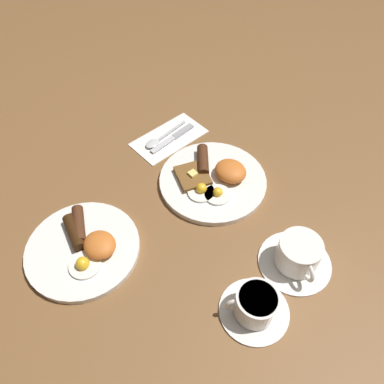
{
  "coord_description": "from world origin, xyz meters",
  "views": [
    {
      "loc": [
        -0.42,
        0.48,
        0.72
      ],
      "look_at": [
        -0.0,
        0.07,
        0.03
      ],
      "focal_mm": 35.0,
      "sensor_mm": 36.0,
      "label": 1
    }
  ],
  "objects_px": {
    "breakfast_plate_near": "(213,179)",
    "knife": "(174,137)",
    "breakfast_plate_far": "(84,247)",
    "teacup_near": "(298,256)",
    "teacup_far": "(255,306)",
    "spoon": "(157,140)"
  },
  "relations": [
    {
      "from": "breakfast_plate_near",
      "to": "knife",
      "type": "distance_m",
      "value": 0.2
    },
    {
      "from": "breakfast_plate_far",
      "to": "teacup_near",
      "type": "height_order",
      "value": "teacup_near"
    },
    {
      "from": "teacup_near",
      "to": "teacup_far",
      "type": "xyz_separation_m",
      "value": [
        -0.01,
        0.15,
        -0.0
      ]
    },
    {
      "from": "breakfast_plate_far",
      "to": "teacup_far",
      "type": "bearing_deg",
      "value": -155.45
    },
    {
      "from": "breakfast_plate_far",
      "to": "spoon",
      "type": "bearing_deg",
      "value": -65.69
    },
    {
      "from": "breakfast_plate_near",
      "to": "teacup_near",
      "type": "relative_size",
      "value": 1.73
    },
    {
      "from": "teacup_near",
      "to": "spoon",
      "type": "relative_size",
      "value": 1.03
    },
    {
      "from": "spoon",
      "to": "breakfast_plate_near",
      "type": "bearing_deg",
      "value": 87.89
    },
    {
      "from": "teacup_near",
      "to": "spoon",
      "type": "xyz_separation_m",
      "value": [
        0.5,
        -0.03,
        -0.02
      ]
    },
    {
      "from": "teacup_near",
      "to": "spoon",
      "type": "distance_m",
      "value": 0.5
    },
    {
      "from": "breakfast_plate_near",
      "to": "knife",
      "type": "height_order",
      "value": "breakfast_plate_near"
    },
    {
      "from": "teacup_near",
      "to": "knife",
      "type": "height_order",
      "value": "teacup_near"
    },
    {
      "from": "teacup_far",
      "to": "knife",
      "type": "bearing_deg",
      "value": -25.24
    },
    {
      "from": "knife",
      "to": "teacup_near",
      "type": "bearing_deg",
      "value": 78.5
    },
    {
      "from": "breakfast_plate_far",
      "to": "spoon",
      "type": "distance_m",
      "value": 0.38
    },
    {
      "from": "breakfast_plate_far",
      "to": "knife",
      "type": "distance_m",
      "value": 0.41
    },
    {
      "from": "breakfast_plate_near",
      "to": "spoon",
      "type": "xyz_separation_m",
      "value": [
        0.21,
        0.01,
        -0.01
      ]
    },
    {
      "from": "knife",
      "to": "spoon",
      "type": "xyz_separation_m",
      "value": [
        0.02,
        0.05,
        0.0
      ]
    },
    {
      "from": "breakfast_plate_far",
      "to": "spoon",
      "type": "xyz_separation_m",
      "value": [
        0.15,
        -0.34,
        -0.0
      ]
    },
    {
      "from": "teacup_near",
      "to": "teacup_far",
      "type": "bearing_deg",
      "value": 92.97
    },
    {
      "from": "breakfast_plate_near",
      "to": "breakfast_plate_far",
      "type": "relative_size",
      "value": 1.08
    },
    {
      "from": "breakfast_plate_far",
      "to": "knife",
      "type": "bearing_deg",
      "value": -71.06
    }
  ]
}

